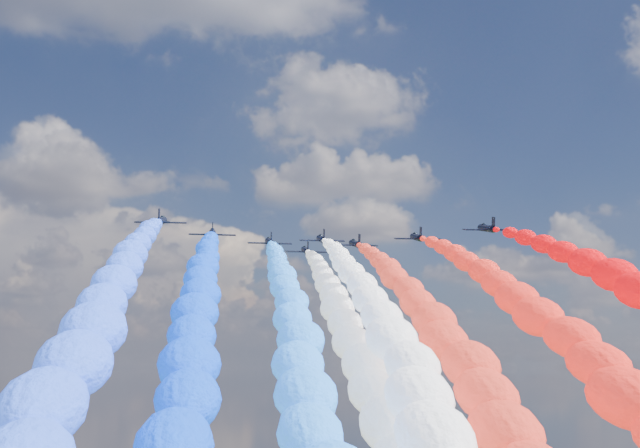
{
  "coord_description": "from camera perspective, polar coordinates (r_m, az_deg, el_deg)",
  "views": [
    {
      "loc": [
        -17.84,
        -148.6,
        64.87
      ],
      "look_at": [
        0.0,
        4.0,
        93.37
      ],
      "focal_mm": 43.66,
      "sensor_mm": 36.0,
      "label": 1
    }
  ],
  "objects": [
    {
      "name": "jet_4",
      "position": [
        177.96,
        -1.05,
        -1.94
      ],
      "size": [
        9.37,
        12.8,
        5.35
      ],
      "primitive_type": null,
      "rotation": [
        0.22,
        0.0,
        0.01
      ],
      "color": "black"
    },
    {
      "name": "trail_4",
      "position": [
        125.14,
        1.25,
        -6.81
      ],
      "size": [
        6.69,
        99.3,
        41.27
      ],
      "primitive_type": null,
      "color": "silver"
    },
    {
      "name": "trail_0",
      "position": [
        91.92,
        -14.61,
        -5.13
      ],
      "size": [
        6.69,
        99.3,
        41.27
      ],
      "primitive_type": null,
      "color": "#2C58FF"
    },
    {
      "name": "trail_1",
      "position": [
        103.29,
        -8.7,
        -5.9
      ],
      "size": [
        6.69,
        99.3,
        41.27
      ],
      "primitive_type": null,
      "color": "blue"
    },
    {
      "name": "jet_5",
      "position": [
        168.55,
        2.61,
        -1.45
      ],
      "size": [
        9.66,
        13.01,
        5.35
      ],
      "primitive_type": null,
      "rotation": [
        0.22,
        0.0,
        0.03
      ],
      "color": "black"
    },
    {
      "name": "jet_7",
      "position": [
        153.25,
        12.13,
        -0.31
      ],
      "size": [
        9.83,
        13.13,
        5.35
      ],
      "primitive_type": null,
      "rotation": [
        0.22,
        0.0,
        -0.04
      ],
      "color": "black"
    },
    {
      "name": "trail_7",
      "position": [
        103.97,
        21.64,
        -5.32
      ],
      "size": [
        6.69,
        99.3,
        41.27
      ],
      "primitive_type": null,
      "color": "red"
    },
    {
      "name": "trail_6",
      "position": [
        110.16,
        13.69,
        -6.01
      ],
      "size": [
        6.69,
        99.3,
        41.27
      ],
      "primitive_type": null,
      "color": "red"
    },
    {
      "name": "jet_2",
      "position": [
        166.18,
        -3.72,
        -1.31
      ],
      "size": [
        9.64,
        13.0,
        5.35
      ],
      "primitive_type": null,
      "rotation": [
        0.22,
        0.0,
        0.03
      ],
      "color": "black"
    },
    {
      "name": "trail_5",
      "position": [
        116.26,
        6.78,
        -6.45
      ],
      "size": [
        6.69,
        99.3,
        41.27
      ],
      "primitive_type": null,
      "color": "red"
    },
    {
      "name": "trail_2",
      "position": [
        112.98,
        -2.46,
        -6.4
      ],
      "size": [
        6.69,
        99.3,
        41.27
      ],
      "primitive_type": null,
      "color": "#267DFF"
    },
    {
      "name": "trail_3",
      "position": [
        109.53,
        3.32,
        -6.26
      ],
      "size": [
        6.69,
        99.3,
        41.27
      ],
      "primitive_type": null,
      "color": "white"
    },
    {
      "name": "jet_6",
      "position": [
        161.31,
        7.11,
        -0.97
      ],
      "size": [
        9.99,
        13.25,
        5.35
      ],
      "primitive_type": null,
      "rotation": [
        0.22,
        0.0,
        -0.06
      ],
      "color": "black"
    },
    {
      "name": "jet_1",
      "position": [
        156.66,
        -7.9,
        -0.67
      ],
      "size": [
        9.6,
        12.97,
        5.35
      ],
      "primitive_type": null,
      "rotation": [
        0.22,
        0.0,
        0.03
      ],
      "color": "black"
    },
    {
      "name": "jet_3",
      "position": [
        162.33,
        0.12,
        -1.11
      ],
      "size": [
        9.37,
        12.8,
        5.35
      ],
      "primitive_type": null,
      "rotation": [
        0.22,
        0.0,
        -0.01
      ],
      "color": "black"
    },
    {
      "name": "jet_0",
      "position": [
        145.14,
        -11.55,
        0.23
      ],
      "size": [
        9.37,
        12.8,
        5.35
      ],
      "primitive_type": null,
      "rotation": [
        0.22,
        0.0,
        -0.01
      ],
      "color": "black"
    }
  ]
}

